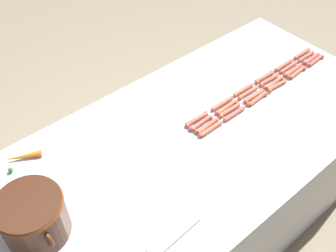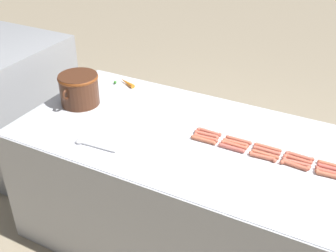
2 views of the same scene
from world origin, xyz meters
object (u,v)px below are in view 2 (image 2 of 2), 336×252
Objects in this scene: hot_dog_10 at (234,145)px; hot_dog_13 at (332,169)px; hot_dog_20 at (300,156)px; bean_pot at (79,88)px; hot_dog_2 at (295,165)px; hot_dog_23 at (209,132)px; hot_dog_17 at (206,135)px; hot_dog_21 at (268,148)px; hot_dog_4 at (231,148)px; hot_dog_5 at (203,140)px; hot_dog_16 at (236,143)px; hot_dog_7 at (330,172)px; hot_dog_15 at (266,151)px; back_cabinet at (4,102)px; hot_dog_1 at (330,175)px; carrot at (126,82)px; hot_dog_9 at (265,154)px; hot_dog_11 at (206,138)px; hot_dog_14 at (298,159)px; hot_dog_22 at (239,140)px; hot_dog_3 at (262,157)px; hot_dog_19 at (333,165)px; serving_spoon at (86,143)px; hot_dog_8 at (296,163)px.

hot_dog_13 is (0.03, -0.53, 0.00)m from hot_dog_10.
hot_dog_20 is 1.45m from bean_pot.
hot_dog_23 is (0.09, 0.53, 0.00)m from hot_dog_2.
hot_dog_21 is at bearing -84.37° from hot_dog_17.
bean_pot is (-0.02, 1.62, 0.10)m from hot_dog_13.
bean_pot is at bearing 87.57° from hot_dog_4.
hot_dog_4 is at bearing -90.28° from hot_dog_5.
hot_dog_16 is at bearing -90.79° from hot_dog_17.
hot_dog_7 and hot_dog_10 have the same top height.
back_cabinet is at bearing 85.64° from hot_dog_15.
hot_dog_13 is (0.06, 0.00, 0.00)m from hot_dog_1.
carrot is (0.37, 0.98, 0.00)m from hot_dog_16.
hot_dog_11 is (0.00, 0.35, 0.00)m from hot_dog_9.
hot_dog_9 is at bearing 101.40° from hot_dog_14.
hot_dog_16 is (0.06, 0.35, 0.00)m from hot_dog_2.
hot_dog_4 and hot_dog_9 have the same top height.
hot_dog_4 and hot_dog_22 have the same top height.
hot_dog_15 is at bearing 89.04° from hot_dog_14.
hot_dog_21 is 1.00× the size of hot_dog_23.
hot_dog_5 is 1.00× the size of hot_dog_17.
hot_dog_20 and hot_dog_21 have the same top height.
hot_dog_19 is (0.10, -0.35, 0.00)m from hot_dog_3.
hot_dog_1 is at bearing -109.12° from hot_dog_14.
hot_dog_9 is (0.03, -0.01, 0.00)m from hot_dog_3.
hot_dog_1 and hot_dog_7 have the same top height.
hot_dog_19 is 0.92× the size of carrot.
hot_dog_4 is 1.00× the size of hot_dog_14.
serving_spoon is (-0.33, 0.75, -0.00)m from hot_dog_4.
serving_spoon is (-0.39, 0.76, -0.00)m from hot_dog_16.
hot_dog_11 is 1.00× the size of hot_dog_17.
hot_dog_7 is (0.03, -0.53, 0.00)m from hot_dog_4.
hot_dog_10 is at bearing 100.10° from hot_dog_20.
hot_dog_19 is at bearing -86.18° from hot_dog_16.
hot_dog_21 is (0.00, 0.18, 0.00)m from hot_dog_20.
hot_dog_1 is at bearing -179.77° from hot_dog_13.
hot_dog_5 is 1.00× the size of hot_dog_13.
hot_dog_14 is 0.53m from hot_dog_17.
hot_dog_19 is at bearing 6.05° from hot_dog_13.
hot_dog_16 is (0.03, -0.17, 0.00)m from hot_dog_11.
hot_dog_21 is at bearing 3.68° from hot_dog_15.
hot_dog_5 is at bearing -176.98° from hot_dog_23.
hot_dog_11 is at bearing 101.05° from hot_dog_21.
hot_dog_14 is 1.38m from carrot.
serving_spoon is at bearing 108.05° from hot_dog_8.
hot_dog_5 and hot_dog_17 have the same top height.
hot_dog_4 is 0.20m from hot_dog_23.
hot_dog_20 is 0.18m from hot_dog_21.
hot_dog_22 is 0.59× the size of serving_spoon.
hot_dog_17 is at bearing 80.90° from hot_dog_10.
hot_dog_14 is (0.03, -0.35, 0.00)m from hot_dog_10.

